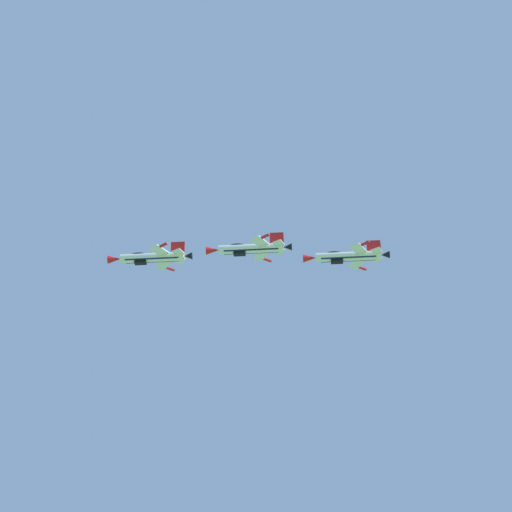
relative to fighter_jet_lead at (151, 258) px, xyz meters
The scene contains 3 objects.
fighter_jet_lead is the anchor object (origin of this frame).
fighter_jet_left_wing 18.80m from the fighter_jet_lead, 12.81° to the right, with size 15.95×9.86×5.05m.
fighter_jet_right_wing 36.64m from the fighter_jet_lead, ahead, with size 15.95×9.97×4.94m.
Camera 1 is at (-0.39, -4.54, 1.66)m, focal length 62.28 mm.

